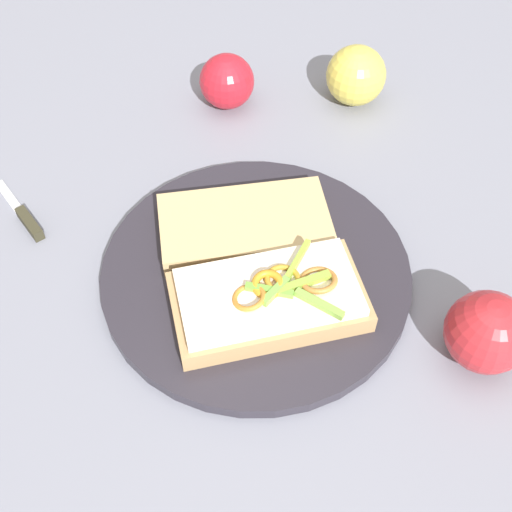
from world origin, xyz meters
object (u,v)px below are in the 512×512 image
Objects in this scene: knife at (24,216)px; apple_1 at (487,332)px; apple_2 at (227,81)px; sandwich at (269,298)px; bread_slice_side at (245,225)px; plate at (256,272)px; apple_3 at (356,75)px.

apple_1 is at bearing -147.64° from knife.
apple_2 is at bearing -84.71° from knife.
apple_2 is at bearing 162.16° from apple_1.
bread_slice_side is (-0.08, 0.06, -0.01)m from sandwich.
sandwich reaches higher than plate.
plate is 0.06m from sandwich.
sandwich is at bearing -42.56° from apple_2.
plate is at bearing -88.81° from sandwich.
bread_slice_side is at bearing -173.73° from apple_1.
apple_2 is 0.17m from apple_3.
apple_2 is at bearing -92.83° from bread_slice_side.
apple_3 is at bearing 105.31° from plate.
bread_slice_side is at bearing -81.00° from apple_3.
plate is 4.16× the size of apple_3.
apple_3 is (-0.13, 0.34, 0.01)m from sandwich.
apple_1 is (0.26, 0.03, 0.01)m from bread_slice_side.
sandwich is 0.34m from apple_2.
plate is 0.27m from knife.
bread_slice_side reaches higher than plate.
bread_slice_side is at bearing -89.41° from sandwich.
apple_1 reaches higher than bread_slice_side.
apple_3 is (-0.31, 0.25, -0.00)m from apple_1.
bread_slice_side is 0.28m from apple_3.
apple_3 is at bearing -98.61° from knife.
apple_2 reaches higher than bread_slice_side.
plate is at bearing -164.88° from apple_1.
knife is (-0.25, -0.10, -0.00)m from plate.
bread_slice_side is at bearing -134.47° from knife.
apple_3 is (-0.08, 0.31, 0.03)m from plate.
apple_3 is at bearing 140.98° from apple_1.
sandwich is 2.68× the size of apple_1.
sandwich is at bearing -69.65° from apple_3.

